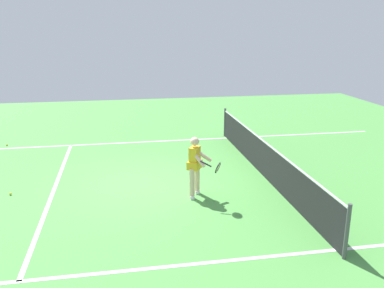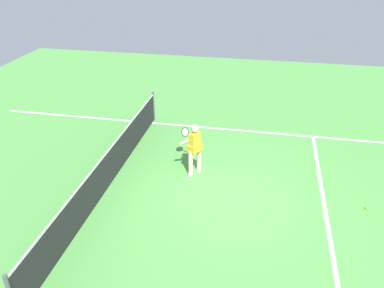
# 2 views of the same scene
# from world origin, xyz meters

# --- Properties ---
(ground_plane) EXTENTS (26.77, 26.77, 0.00)m
(ground_plane) POSITION_xyz_m (0.00, 0.00, 0.00)
(ground_plane) COLOR #4C9342
(service_line_marking) EXTENTS (8.31, 0.10, 0.01)m
(service_line_marking) POSITION_xyz_m (0.00, -2.39, 0.00)
(service_line_marking) COLOR white
(service_line_marking) RESTS_ON ground
(sideline_right_marking) EXTENTS (0.10, 18.59, 0.01)m
(sideline_right_marking) POSITION_xyz_m (4.15, 0.00, 0.00)
(sideline_right_marking) COLOR white
(sideline_right_marking) RESTS_ON ground
(court_net) EXTENTS (8.99, 0.08, 1.11)m
(court_net) POSITION_xyz_m (0.00, 3.44, 0.52)
(court_net) COLOR #4C4C51
(court_net) RESTS_ON ground
(tennis_player) EXTENTS (1.07, 0.78, 1.55)m
(tennis_player) POSITION_xyz_m (1.11, 1.24, 0.85)
(tennis_player) COLOR beige
(tennis_player) RESTS_ON ground
(tennis_ball_near) EXTENTS (0.07, 0.07, 0.07)m
(tennis_ball_near) POSITION_xyz_m (0.22, -3.43, 0.03)
(tennis_ball_near) COLOR #D1E533
(tennis_ball_near) RESTS_ON ground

